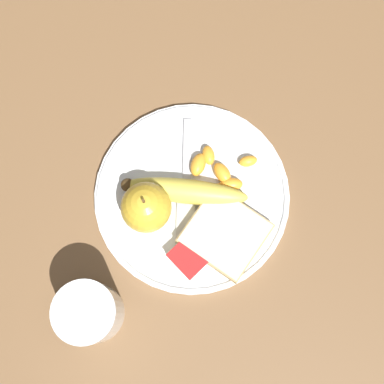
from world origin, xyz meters
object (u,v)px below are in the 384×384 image
Objects in this scene: juice_glass at (90,313)px; jam_packet at (188,259)px; plate at (192,196)px; banana at (184,191)px; bread_slice at (225,234)px; fork at (186,188)px; apple at (146,207)px.

juice_glass is 1.89× the size of jam_packet.
jam_packet is (0.06, -0.07, 0.01)m from plate.
plate is 0.21m from juice_glass.
banana is 1.33× the size of bread_slice.
juice_glass reaches higher than banana.
juice_glass reaches higher than jam_packet.
fork is at bearing 112.79° from banana.
jam_packet is at bearing -99.96° from bread_slice.
apple is (-0.05, 0.15, 0.00)m from juice_glass.
bread_slice and jam_packet have the same top height.
plate is 0.01m from fork.
banana reaches higher than jam_packet.
plate is at bearing 36.45° from banana.
plate is at bearing 68.23° from apple.
bread_slice is 2.48× the size of jam_packet.
bread_slice is at bearing 29.65° from apple.
banana is 0.08m from bread_slice.
banana reaches higher than bread_slice.
fork is (-0.01, 0.00, 0.01)m from plate.
jam_packet is (-0.01, -0.06, -0.00)m from bread_slice.
apple is at bearing -150.35° from bread_slice.
banana is at bearing -143.55° from plate.
juice_glass is at bearing -82.69° from plate.
banana is at bearing 100.18° from juice_glass.
banana is 0.02m from fork.
fork is (0.01, 0.06, -0.03)m from apple.
fork reaches higher than plate.
apple is 0.67× the size of bread_slice.
juice_glass is 0.65× the size of fork.
apple is 0.57× the size of fork.
juice_glass reaches higher than fork.
juice_glass is 0.57× the size of banana.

